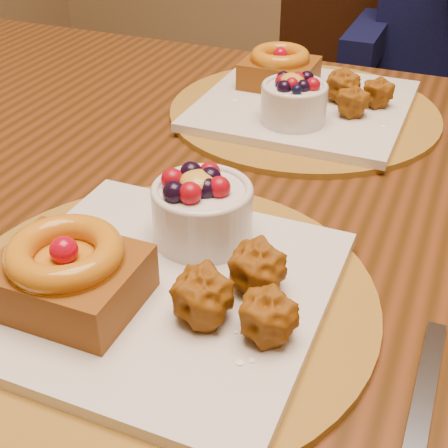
{
  "coord_description": "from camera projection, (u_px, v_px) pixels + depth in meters",
  "views": [
    {
      "loc": [
        0.15,
        -0.69,
        1.12
      ],
      "look_at": [
        -0.02,
        -0.27,
        0.82
      ],
      "focal_mm": 50.0,
      "sensor_mm": 36.0,
      "label": 1
    }
  ],
  "objects": [
    {
      "name": "dining_table",
      "position": [
        248.0,
        240.0,
        0.76
      ],
      "size": [
        1.6,
        0.9,
        0.76
      ],
      "color": "#341E09",
      "rests_on": "ground"
    },
    {
      "name": "place_setting_near",
      "position": [
        159.0,
        273.0,
        0.54
      ],
      "size": [
        0.38,
        0.38,
        0.09
      ],
      "color": "brown",
      "rests_on": "dining_table"
    },
    {
      "name": "place_setting_far",
      "position": [
        302.0,
        100.0,
        0.87
      ],
      "size": [
        0.38,
        0.38,
        0.08
      ],
      "color": "brown",
      "rests_on": "dining_table"
    },
    {
      "name": "cutlery_near",
      "position": [
        448.0,
        386.0,
        0.46
      ],
      "size": [
        0.06,
        0.17,
        0.0
      ],
      "primitive_type": "cube",
      "color": "#B2B2B7",
      "rests_on": "dining_table"
    },
    {
      "name": "chair_far",
      "position": [
        354.0,
        88.0,
        1.64
      ],
      "size": [
        0.51,
        0.51,
        0.91
      ],
      "rotation": [
        0.0,
        0.0,
        0.17
      ],
      "color": "black",
      "rests_on": "ground"
    }
  ]
}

